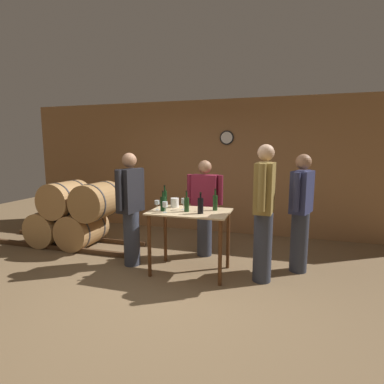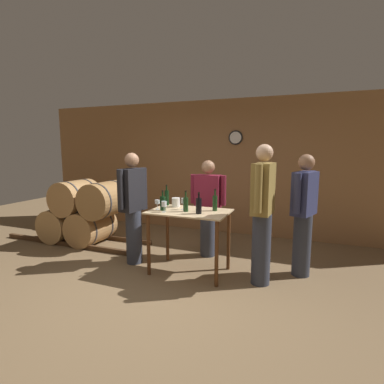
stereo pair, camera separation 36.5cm
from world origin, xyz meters
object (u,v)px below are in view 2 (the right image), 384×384
(wine_bottle_far_right, at_px, (215,202))
(person_visitor_bearded, at_px, (262,212))
(wine_glass_near_right, at_px, (183,201))
(person_visitor_near_door, at_px, (208,206))
(person_visitor_with_scarf, at_px, (133,206))
(wine_bottle_left, at_px, (163,203))
(wine_glass_near_center, at_px, (164,204))
(wine_bottle_right, at_px, (199,205))
(ice_bucket, at_px, (176,202))
(wine_bottle_far_left, at_px, (167,197))
(wine_bottle_center, at_px, (186,204))
(wine_glass_near_left, at_px, (157,202))
(person_host, at_px, (304,213))

(wine_bottle_far_right, bearing_deg, person_visitor_bearded, -11.94)
(person_visitor_bearded, bearing_deg, wine_glass_near_right, 177.44)
(wine_bottle_far_right, height_order, person_visitor_near_door, person_visitor_near_door)
(person_visitor_with_scarf, xyz_separation_m, person_visitor_near_door, (0.94, 0.70, -0.07))
(wine_bottle_left, distance_m, person_visitor_bearded, 1.35)
(wine_glass_near_center, xyz_separation_m, person_visitor_near_door, (0.32, 0.92, -0.18))
(wine_bottle_right, height_order, wine_glass_near_right, wine_bottle_right)
(person_visitor_near_door, bearing_deg, ice_bucket, -121.52)
(person_visitor_with_scarf, height_order, person_visitor_bearded, person_visitor_bearded)
(wine_bottle_far_left, relative_size, wine_bottle_center, 1.08)
(wine_bottle_center, xyz_separation_m, wine_glass_near_right, (-0.08, 0.10, 0.01))
(wine_glass_near_right, xyz_separation_m, ice_bucket, (-0.18, 0.15, -0.05))
(ice_bucket, xyz_separation_m, person_visitor_with_scarf, (-0.62, -0.18, -0.07))
(wine_bottle_right, bearing_deg, wine_bottle_far_left, 150.25)
(wine_glass_near_left, height_order, person_visitor_near_door, person_visitor_near_door)
(wine_bottle_center, xyz_separation_m, wine_bottle_right, (0.21, -0.07, 0.00))
(wine_glass_near_center, bearing_deg, wine_glass_near_right, 54.50)
(person_visitor_bearded, bearing_deg, wine_bottle_far_right, 168.06)
(wine_bottle_far_left, height_order, wine_bottle_far_right, wine_bottle_far_left)
(wine_bottle_left, distance_m, wine_glass_near_center, 0.11)
(wine_bottle_center, distance_m, person_visitor_with_scarf, 0.89)
(wine_bottle_far_right, height_order, ice_bucket, wine_bottle_far_right)
(wine_glass_near_left, xyz_separation_m, person_visitor_bearded, (1.45, 0.07, -0.03))
(wine_bottle_center, relative_size, person_host, 0.17)
(wine_bottle_center, distance_m, wine_bottle_far_right, 0.41)
(wine_bottle_far_right, xyz_separation_m, wine_glass_near_center, (-0.61, -0.34, -0.01))
(wine_glass_near_left, height_order, person_visitor_bearded, person_visitor_bearded)
(wine_glass_near_right, bearing_deg, wine_bottle_far_left, 150.16)
(wine_bottle_far_right, bearing_deg, wine_glass_near_center, -151.01)
(wine_glass_near_right, bearing_deg, person_visitor_with_scarf, -177.50)
(wine_bottle_right, height_order, person_host, person_host)
(wine_glass_near_right, relative_size, person_visitor_bearded, 0.09)
(wine_bottle_center, bearing_deg, wine_bottle_far_left, 145.05)
(wine_bottle_far_left, relative_size, wine_bottle_right, 1.09)
(wine_bottle_far_left, relative_size, person_visitor_with_scarf, 0.19)
(wine_glass_near_right, bearing_deg, person_host, 14.90)
(wine_glass_near_center, bearing_deg, wine_glass_near_left, 143.40)
(wine_bottle_center, bearing_deg, wine_glass_near_right, 128.43)
(person_visitor_with_scarf, bearing_deg, ice_bucket, 16.13)
(wine_bottle_far_right, bearing_deg, ice_bucket, 175.09)
(wine_bottle_far_right, bearing_deg, wine_bottle_far_left, 171.81)
(wine_glass_near_center, xyz_separation_m, person_visitor_with_scarf, (-0.63, 0.21, -0.11))
(wine_bottle_far_right, bearing_deg, wine_bottle_left, -159.81)
(wine_bottle_right, xyz_separation_m, person_host, (1.29, 0.59, -0.12))
(ice_bucket, bearing_deg, wine_bottle_right, -33.37)
(wine_glass_near_left, distance_m, ice_bucket, 0.32)
(wine_bottle_right, bearing_deg, person_visitor_with_scarf, 173.13)
(wine_glass_near_left, xyz_separation_m, person_host, (1.93, 0.54, -0.11))
(wine_bottle_center, bearing_deg, ice_bucket, 136.61)
(wine_bottle_far_left, distance_m, ice_bucket, 0.20)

